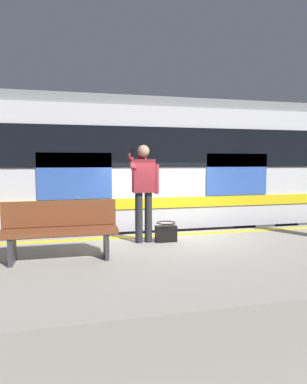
# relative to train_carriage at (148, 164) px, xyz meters

# --- Properties ---
(ground_plane) EXTENTS (25.66, 25.66, 0.00)m
(ground_plane) POSITION_rel_train_carriage_xyz_m (0.07, 1.92, -2.46)
(ground_plane) COLOR #4C4742
(platform) EXTENTS (17.10, 3.69, 1.01)m
(platform) POSITION_rel_train_carriage_xyz_m (0.07, 3.77, -1.95)
(platform) COLOR #9E998E
(platform) RESTS_ON ground
(safety_line) EXTENTS (16.76, 0.16, 0.01)m
(safety_line) POSITION_rel_train_carriage_xyz_m (0.07, 2.22, -1.44)
(safety_line) COLOR yellow
(safety_line) RESTS_ON platform
(track_rail_near) EXTENTS (22.24, 0.08, 0.16)m
(track_rail_near) POSITION_rel_train_carriage_xyz_m (0.07, 0.71, -2.38)
(track_rail_near) COLOR slate
(track_rail_near) RESTS_ON ground
(track_rail_far) EXTENTS (22.24, 0.08, 0.16)m
(track_rail_far) POSITION_rel_train_carriage_xyz_m (0.07, -0.72, -2.38)
(track_rail_far) COLOR slate
(track_rail_far) RESTS_ON ground
(train_carriage) EXTENTS (10.84, 2.78, 3.84)m
(train_carriage) POSITION_rel_train_carriage_xyz_m (0.00, 0.00, 0.00)
(train_carriage) COLOR silver
(train_carriage) RESTS_ON ground
(passenger) EXTENTS (0.57, 0.55, 1.81)m
(passenger) POSITION_rel_train_carriage_xyz_m (0.66, 2.67, -0.37)
(passenger) COLOR #262628
(passenger) RESTS_ON platform
(handbag) EXTENTS (0.40, 0.36, 0.37)m
(handbag) POSITION_rel_train_carriage_xyz_m (0.24, 2.72, -1.27)
(handbag) COLOR black
(handbag) RESTS_ON platform
(bench) EXTENTS (1.73, 0.44, 0.90)m
(bench) POSITION_rel_train_carriage_xyz_m (2.13, 3.44, -0.95)
(bench) COLOR brown
(bench) RESTS_ON platform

